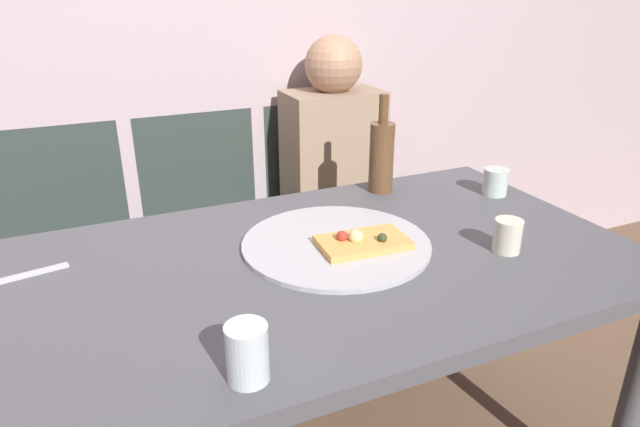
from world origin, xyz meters
The scene contains 12 objects.
dining_table centered at (0.00, 0.00, 0.66)m, with size 1.66×0.87×0.73m.
pizza_tray centered at (0.12, 0.05, 0.74)m, with size 0.47×0.47×0.01m, color #ADADB2.
pizza_slice_last centered at (0.17, 0.00, 0.75)m, with size 0.23×0.14×0.05m.
beer_bottle centered at (0.42, 0.35, 0.85)m, with size 0.08×0.08×0.31m.
tumbler_near centered at (0.49, -0.15, 0.77)m, with size 0.07×0.07×0.08m, color beige.
tumbler_far centered at (-0.23, -0.35, 0.78)m, with size 0.07×0.07×0.10m, color silver.
wine_glass centered at (0.73, 0.18, 0.77)m, with size 0.08×0.08×0.08m, color #B7C6BC.
table_knife centered at (-0.60, 0.19, 0.73)m, with size 0.22×0.02×0.01m, color #B7B7BC.
chair_left centered at (-0.52, 0.84, 0.51)m, with size 0.44×0.44×0.90m.
chair_middle centered at (-0.03, 0.84, 0.51)m, with size 0.44×0.44×0.90m.
chair_right centered at (0.46, 0.84, 0.51)m, with size 0.44×0.44×0.90m.
guest_in_sweater centered at (0.46, 0.69, 0.64)m, with size 0.36×0.56×1.17m.
Camera 1 is at (-0.43, -1.08, 1.35)m, focal length 31.17 mm.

